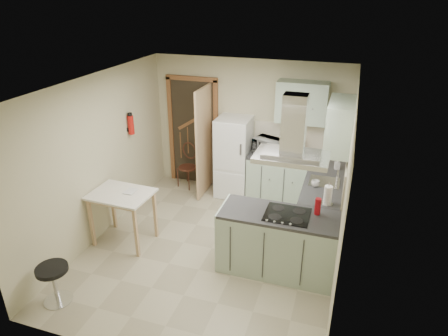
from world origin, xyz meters
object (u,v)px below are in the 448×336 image
(stool, at_px, (55,284))
(microwave, at_px, (268,146))
(fridge, at_px, (234,157))
(bentwood_chair, at_px, (188,168))
(extractor_hood, at_px, (292,157))
(peninsula, at_px, (278,242))
(drop_leaf_table, at_px, (124,217))

(stool, xyz_separation_m, microwave, (1.91, 3.46, 0.78))
(fridge, height_order, microwave, fridge)
(bentwood_chair, relative_size, stool, 1.52)
(fridge, distance_m, bentwood_chair, 1.01)
(extractor_hood, bearing_deg, peninsula, 180.00)
(fridge, distance_m, peninsula, 2.35)
(microwave, bearing_deg, stool, -97.86)
(peninsula, distance_m, extractor_hood, 1.27)
(fridge, height_order, peninsula, fridge)
(bentwood_chair, bearing_deg, peninsula, -25.63)
(peninsula, height_order, microwave, microwave)
(stool, bearing_deg, bentwood_chair, 84.64)
(bentwood_chair, bearing_deg, microwave, 16.84)
(drop_leaf_table, bearing_deg, peninsula, 3.58)
(peninsula, height_order, extractor_hood, extractor_hood)
(fridge, bearing_deg, drop_leaf_table, -119.30)
(extractor_hood, relative_size, microwave, 1.79)
(bentwood_chair, height_order, stool, bentwood_chair)
(drop_leaf_table, height_order, stool, drop_leaf_table)
(bentwood_chair, relative_size, microwave, 1.58)
(fridge, bearing_deg, microwave, 1.84)
(drop_leaf_table, bearing_deg, microwave, 51.66)
(extractor_hood, bearing_deg, microwave, 109.00)
(fridge, height_order, extractor_hood, extractor_hood)
(drop_leaf_table, distance_m, stool, 1.44)
(extractor_hood, bearing_deg, fridge, 123.79)
(stool, bearing_deg, drop_leaf_table, 84.50)
(fridge, xyz_separation_m, drop_leaf_table, (-1.13, -2.02, -0.33))
(bentwood_chair, bearing_deg, drop_leaf_table, -78.10)
(extractor_hood, xyz_separation_m, microwave, (-0.69, 2.00, -0.68))
(stool, bearing_deg, extractor_hood, 29.40)
(peninsula, distance_m, bentwood_chair, 2.96)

